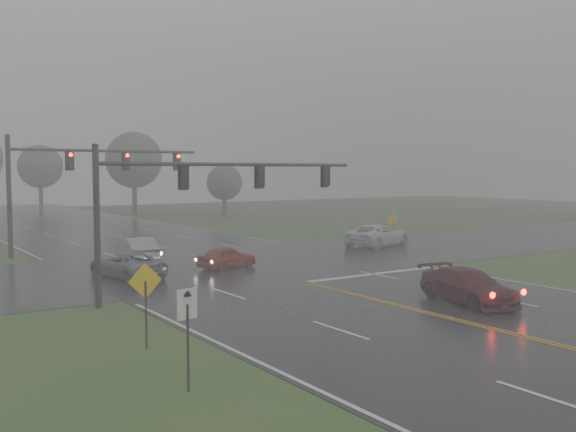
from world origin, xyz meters
TOP-DOWN VIEW (x-y plane):
  - main_road at (0.00, 20.00)m, footprint 18.00×160.00m
  - cross_street at (0.00, 22.00)m, footprint 120.00×14.00m
  - stop_bar at (4.50, 14.40)m, footprint 8.50×0.50m
  - sedan_maroon at (2.74, 6.58)m, footprint 2.82×5.14m
  - sedan_red at (-0.90, 20.67)m, footprint 3.83×2.26m
  - sedan_silver at (-4.28, 25.66)m, footprint 2.15×4.78m
  - car_grey at (-6.69, 20.82)m, footprint 3.14×5.08m
  - pickup_white at (13.40, 23.91)m, footprint 6.25×4.15m
  - signal_gantry_near at (-6.17, 14.36)m, footprint 12.89×0.29m
  - signal_gantry_far at (-6.31, 31.76)m, footprint 12.79×0.39m
  - sign_diamond_west at (-10.86, 7.60)m, footprint 1.11×0.12m
  - sign_arrow_white at (-11.45, 3.36)m, footprint 0.57×0.13m
  - sign_diamond_east at (15.08, 24.16)m, footprint 0.97×0.13m
  - tree_ne_a at (11.26, 67.29)m, footprint 7.11×7.11m
  - tree_e_near at (18.64, 57.05)m, footprint 4.25×4.25m
  - tree_n_far at (4.42, 87.02)m, footprint 6.38×6.38m

SIDE VIEW (x-z plane):
  - main_road at x=0.00m, z-range -0.01..0.01m
  - cross_street at x=0.00m, z-range -0.01..0.01m
  - stop_bar at x=4.50m, z-range 0.00..0.00m
  - sedan_maroon at x=2.74m, z-range -0.71..0.71m
  - sedan_red at x=-0.90m, z-range -0.61..0.61m
  - sedan_silver at x=-4.28m, z-range -0.76..0.76m
  - car_grey at x=-6.69m, z-range -0.66..0.66m
  - pickup_white at x=13.40m, z-range -0.80..0.80m
  - sign_diamond_east at x=15.08m, z-range 0.41..2.74m
  - sign_diamond_west at x=-10.86m, z-range 0.47..3.13m
  - sign_arrow_white at x=-11.45m, z-range 0.51..3.10m
  - tree_e_near at x=18.64m, z-range 0.97..7.20m
  - signal_gantry_near at x=-6.17m, z-range 1.36..7.92m
  - signal_gantry_far at x=-6.31m, z-range 1.54..9.30m
  - tree_n_far at x=4.42m, z-range 1.47..10.84m
  - tree_ne_a at x=11.26m, z-range 1.65..12.09m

